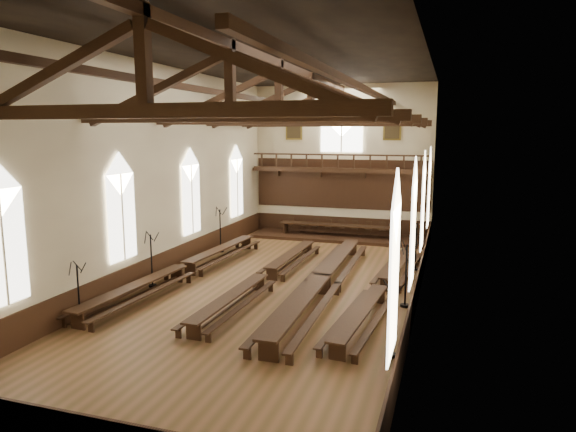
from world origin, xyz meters
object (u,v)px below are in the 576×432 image
(candelabrum_right_near, at_px, (392,334))
(candelabrum_right_far, at_px, (416,255))
(dais, at_px, (339,237))
(refectory_row_b, at_px, (265,275))
(refectory_row_d, at_px, (383,286))
(candelabrum_left_near, at_px, (79,305))
(candelabrum_left_far, at_px, (220,238))
(refectory_row_c, at_px, (322,279))
(refectory_row_a, at_px, (184,268))
(candelabrum_left_mid, at_px, (152,270))
(candelabrum_right_mid, at_px, (405,287))
(high_table, at_px, (339,226))

(candelabrum_right_near, bearing_deg, candelabrum_right_far, 90.00)
(dais, distance_m, candelabrum_right_far, 8.30)
(refectory_row_b, height_order, dais, refectory_row_b)
(refectory_row_d, distance_m, candelabrum_right_far, 4.99)
(candelabrum_left_near, bearing_deg, refectory_row_d, 32.42)
(dais, height_order, candelabrum_left_far, candelabrum_left_far)
(refectory_row_b, bearing_deg, refectory_row_c, -4.54)
(refectory_row_c, bearing_deg, refectory_row_b, 175.46)
(refectory_row_c, bearing_deg, refectory_row_d, 2.89)
(refectory_row_b, relative_size, candelabrum_right_near, 5.64)
(refectory_row_a, distance_m, refectory_row_b, 4.08)
(refectory_row_c, bearing_deg, candelabrum_left_mid, -168.43)
(refectory_row_c, height_order, dais, refectory_row_c)
(candelabrum_left_near, bearing_deg, candelabrum_right_near, 3.35)
(refectory_row_c, xyz_separation_m, candelabrum_right_mid, (3.61, -0.81, 0.22))
(refectory_row_b, distance_m, candelabrum_left_mid, 5.11)
(candelabrum_right_near, bearing_deg, candelabrum_left_mid, 159.71)
(candelabrum_left_near, relative_size, candelabrum_left_mid, 0.92)
(dais, relative_size, candelabrum_right_near, 4.66)
(refectory_row_d, bearing_deg, refectory_row_b, 179.11)
(refectory_row_c, relative_size, candelabrum_left_mid, 5.92)
(candelabrum_right_near, bearing_deg, candelabrum_left_far, 134.50)
(refectory_row_d, xyz_separation_m, candelabrum_left_far, (-10.11, 5.53, 0.31))
(candelabrum_left_mid, distance_m, candelabrum_right_mid, 11.12)
(candelabrum_left_near, bearing_deg, candelabrum_right_far, 45.52)
(high_table, distance_m, candelabrum_right_near, 17.81)
(refectory_row_b, xyz_separation_m, candelabrum_right_mid, (6.31, -1.03, 0.32))
(dais, height_order, candelabrum_right_far, candelabrum_right_far)
(candelabrum_left_mid, distance_m, candelabrum_right_far, 12.89)
(dais, height_order, candelabrum_left_near, candelabrum_left_near)
(refectory_row_c, distance_m, candelabrum_right_mid, 3.70)
(candelabrum_right_far, bearing_deg, candelabrum_right_near, -90.00)
(refectory_row_d, relative_size, candelabrum_left_near, 5.94)
(candelabrum_left_mid, relative_size, candelabrum_right_far, 0.99)
(refectory_row_d, distance_m, candelabrum_left_mid, 10.25)
(dais, bearing_deg, refectory_row_a, -114.18)
(high_table, relative_size, candelabrum_left_far, 3.02)
(candelabrum_left_near, distance_m, candelabrum_right_mid, 12.38)
(high_table, height_order, candelabrum_right_mid, candelabrum_right_mid)
(candelabrum_right_near, height_order, candelabrum_right_mid, candelabrum_right_mid)
(candelabrum_right_mid, bearing_deg, refectory_row_c, 167.28)
(candelabrum_left_near, relative_size, candelabrum_left_far, 0.88)
(refectory_row_c, distance_m, candelabrum_right_near, 6.69)
(high_table, xyz_separation_m, candelabrum_right_far, (5.30, -6.35, -0.05))
(refectory_row_a, xyz_separation_m, candelabrum_right_far, (10.38, 4.97, 0.24))
(candelabrum_left_near, xyz_separation_m, candelabrum_left_mid, (0.00, 4.75, 0.06))
(refectory_row_b, bearing_deg, candelabrum_right_mid, -9.26)
(candelabrum_left_mid, xyz_separation_m, candelabrum_left_far, (0.00, 7.19, 0.03))
(refectory_row_a, height_order, high_table, high_table)
(refectory_row_d, height_order, candelabrum_left_mid, candelabrum_left_mid)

